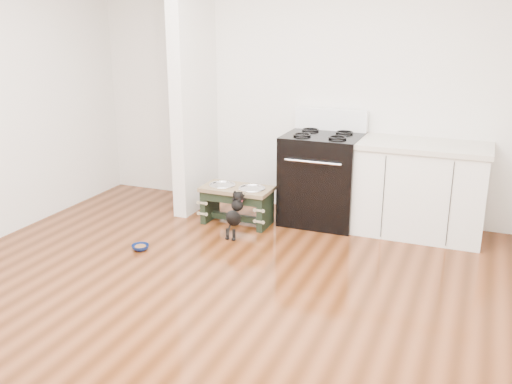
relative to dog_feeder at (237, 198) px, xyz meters
name	(u,v)px	position (x,y,z in m)	size (l,w,h in m)	color
ground	(206,310)	(0.53, -1.76, -0.28)	(5.00, 5.00, 0.00)	#3F1D0B
room_shell	(199,88)	(0.53, -1.76, 1.34)	(5.00, 5.00, 5.00)	silver
partition_wall	(194,86)	(-0.64, 0.34, 1.07)	(0.15, 0.80, 2.70)	silver
oven_range	(322,177)	(0.78, 0.40, 0.20)	(0.76, 0.69, 1.14)	black
cabinet_run	(420,190)	(1.76, 0.42, 0.17)	(1.24, 0.64, 0.91)	silver
dog_feeder	(237,198)	(0.00, 0.00, 0.00)	(0.71, 0.38, 0.41)	black
puppy	(235,213)	(0.13, -0.33, -0.04)	(0.13, 0.37, 0.44)	black
floor_bowl	(140,247)	(-0.54, -0.98, -0.25)	(0.20, 0.20, 0.05)	#0B1C51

